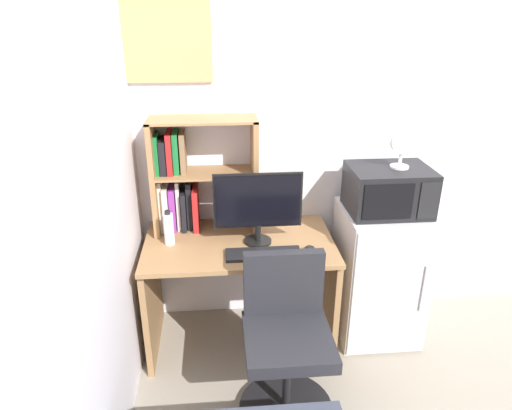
{
  "coord_description": "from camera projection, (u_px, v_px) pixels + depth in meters",
  "views": [
    {
      "loc": [
        -1.09,
        -2.8,
        2.05
      ],
      "look_at": [
        -0.88,
        -0.37,
        0.99
      ],
      "focal_mm": 32.25,
      "sensor_mm": 36.0,
      "label": 1
    }
  ],
  "objects": [
    {
      "name": "keyboard",
      "position": [
        263.0,
        254.0,
        2.62
      ],
      "size": [
        0.43,
        0.14,
        0.02
      ],
      "primitive_type": "cube",
      "color": "black",
      "rests_on": "desk"
    },
    {
      "name": "wall_left",
      "position": [
        42.0,
        281.0,
        1.36
      ],
      "size": [
        0.04,
        4.4,
        2.6
      ],
      "primitive_type": "cube",
      "color": "silver",
      "rests_on": "ground_plane"
    },
    {
      "name": "desk_fan",
      "position": [
        402.0,
        147.0,
        2.66
      ],
      "size": [
        0.14,
        0.11,
        0.23
      ],
      "color": "silver",
      "rests_on": "microwave"
    },
    {
      "name": "wall_back",
      "position": [
        446.0,
        131.0,
        3.0
      ],
      "size": [
        6.4,
        0.04,
        2.6
      ],
      "primitive_type": "cube",
      "color": "silver",
      "rests_on": "ground_plane"
    },
    {
      "name": "computer_mouse",
      "position": [
        310.0,
        250.0,
        2.66
      ],
      "size": [
        0.07,
        0.1,
        0.03
      ],
      "primitive_type": "ellipsoid",
      "color": "black",
      "rests_on": "desk"
    },
    {
      "name": "monitor",
      "position": [
        258.0,
        204.0,
        2.68
      ],
      "size": [
        0.52,
        0.16,
        0.44
      ],
      "color": "black",
      "rests_on": "desk"
    },
    {
      "name": "water_bottle",
      "position": [
        169.0,
        229.0,
        2.71
      ],
      "size": [
        0.06,
        0.06,
        0.22
      ],
      "color": "silver",
      "rests_on": "desk"
    },
    {
      "name": "microwave",
      "position": [
        388.0,
        190.0,
        2.77
      ],
      "size": [
        0.48,
        0.37,
        0.28
      ],
      "color": "black",
      "rests_on": "mini_fridge"
    },
    {
      "name": "wall_corkboard",
      "position": [
        161.0,
        40.0,
        2.6
      ],
      "size": [
        0.57,
        0.02,
        0.47
      ],
      "primitive_type": "cube",
      "color": "tan"
    },
    {
      "name": "desk",
      "position": [
        240.0,
        274.0,
        2.88
      ],
      "size": [
        1.15,
        0.67,
        0.74
      ],
      "color": "#997047",
      "rests_on": "ground_plane"
    },
    {
      "name": "desk_chair",
      "position": [
        286.0,
        348.0,
        2.41
      ],
      "size": [
        0.51,
        0.51,
        0.89
      ],
      "color": "black",
      "rests_on": "ground_plane"
    },
    {
      "name": "mini_fridge",
      "position": [
        378.0,
        273.0,
        3.0
      ],
      "size": [
        0.51,
        0.53,
        0.89
      ],
      "color": "silver",
      "rests_on": "ground_plane"
    },
    {
      "name": "hutch_bookshelf",
      "position": [
        189.0,
        178.0,
        2.83
      ],
      "size": [
        0.64,
        0.26,
        0.71
      ],
      "color": "#997047",
      "rests_on": "desk"
    }
  ]
}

